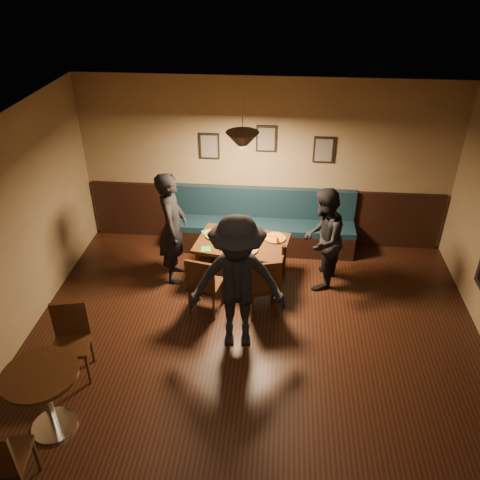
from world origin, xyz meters
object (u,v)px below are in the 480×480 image
Objects in this scene: diner_right at (323,240)px; chair_near_right at (263,284)px; soda_glass at (284,250)px; chair_near_left at (206,283)px; tabasco_bottle at (277,240)px; booth_bench at (263,223)px; cafe_chair_near at (3,457)px; cafe_chair_far at (71,345)px; cafe_table at (47,401)px; diner_left at (173,228)px; dining_table at (242,262)px; diner_front at (237,284)px.

chair_near_right is at bearing -32.22° from diner_right.
chair_near_left is at bearing -156.68° from soda_glass.
tabasco_bottle is at bearing 61.01° from chair_near_right.
booth_bench is 5.01m from cafe_chair_near.
diner_right is at bearing 3.76° from tabasco_bottle.
cafe_chair_far is at bearing 78.77° from cafe_chair_near.
cafe_table is at bearing -129.09° from tabasco_bottle.
diner_right reaches higher than cafe_chair_near.
booth_bench is 4.33m from cafe_table.
cafe_chair_far is (-2.09, -3.04, -0.03)m from booth_bench.
diner_left is at bearing 140.14° from chair_near_left.
chair_near_right reaches higher than dining_table.
dining_table is at bearing -144.02° from cafe_chair_far.
cafe_table is at bearing 73.59° from cafe_chair_near.
cafe_chair_far is (-2.34, -2.06, -0.30)m from tabasco_bottle.
cafe_chair_near is (-2.39, -3.55, -0.27)m from tabasco_bottle.
chair_near_left is 3.17m from cafe_chair_near.
chair_near_right is (0.08, -1.65, -0.03)m from booth_bench.
diner_left is 1.68m from soda_glass.
diner_right is 0.85× the size of diner_front.
diner_front is 1.41m from tabasco_bottle.
tabasco_bottle is at bearing 65.63° from diner_front.
chair_near_left reaches higher than dining_table.
diner_front is 13.70× the size of soda_glass.
diner_right reaches higher than cafe_chair_far.
dining_table is at bearing 57.86° from cafe_table.
cafe_chair_near reaches higher than cafe_chair_far.
diner_front is at bearing 39.41° from cafe_table.
tabasco_bottle reaches higher than cafe_table.
cafe_table is at bearing -29.19° from diner_right.
diner_front is at bearing 39.72° from cafe_chair_near.
dining_table is at bearing 101.94° from chair_near_right.
diner_front is at bearing -38.03° from chair_near_left.
cafe_chair_near is at bearing -104.77° from chair_near_left.
dining_table is 3.36m from cafe_table.
dining_table is at bearing 70.97° from chair_near_left.
cafe_chair_near is (-1.93, -2.23, -0.43)m from diner_front.
diner_left is 3.00m from cafe_table.
chair_near_left is at bearing -111.88° from dining_table.
chair_near_left is 1.04m from diner_left.
chair_near_right is (0.79, 0.05, 0.00)m from chair_near_left.
chair_near_left is at bearing -148.57° from cafe_chair_far.
booth_bench reaches higher than cafe_chair_near.
cafe_chair_far is at bearing -123.85° from chair_near_left.
tabasco_bottle is (0.96, 0.73, 0.31)m from chair_near_left.
chair_near_left is (-0.44, -0.73, 0.11)m from dining_table.
diner_left is (-1.30, -0.95, 0.37)m from booth_bench.
cafe_chair_near is (-2.14, -4.52, -0.00)m from booth_bench.
cafe_chair_far is (-1.88, -0.74, -0.46)m from diner_front.
dining_table is 0.79m from soda_glass.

